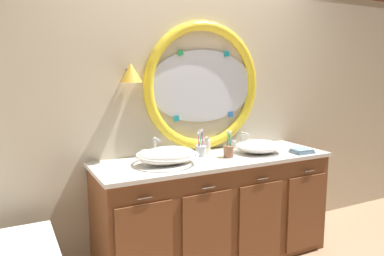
% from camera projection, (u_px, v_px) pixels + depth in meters
% --- Properties ---
extents(back_wall_assembly, '(6.40, 0.26, 2.60)m').
position_uv_depth(back_wall_assembly, '(189.00, 98.00, 3.17)').
color(back_wall_assembly, beige).
rests_on(back_wall_assembly, ground_plane).
extents(vanity_counter, '(1.92, 0.65, 0.86)m').
position_uv_depth(vanity_counter, '(214.00, 208.00, 3.03)').
color(vanity_counter, brown).
rests_on(vanity_counter, ground_plane).
extents(sink_basin_left, '(0.47, 0.47, 0.13)m').
position_uv_depth(sink_basin_left, '(167.00, 155.00, 2.74)').
color(sink_basin_left, white).
rests_on(sink_basin_left, vanity_counter).
extents(sink_basin_right, '(0.39, 0.39, 0.11)m').
position_uv_depth(sink_basin_right, '(259.00, 146.00, 3.12)').
color(sink_basin_right, white).
rests_on(sink_basin_right, vanity_counter).
extents(faucet_set_left, '(0.24, 0.13, 0.16)m').
position_uv_depth(faucet_set_left, '(155.00, 149.00, 2.96)').
color(faucet_set_left, silver).
rests_on(faucet_set_left, vanity_counter).
extents(faucet_set_right, '(0.22, 0.13, 0.14)m').
position_uv_depth(faucet_set_right, '(242.00, 141.00, 3.34)').
color(faucet_set_right, silver).
rests_on(faucet_set_right, vanity_counter).
extents(toothbrush_holder_left, '(0.09, 0.09, 0.22)m').
position_uv_depth(toothbrush_holder_left, '(201.00, 150.00, 2.99)').
color(toothbrush_holder_left, silver).
rests_on(toothbrush_holder_left, vanity_counter).
extents(toothbrush_holder_right, '(0.09, 0.09, 0.22)m').
position_uv_depth(toothbrush_holder_right, '(229.00, 151.00, 2.96)').
color(toothbrush_holder_right, '#996647').
rests_on(toothbrush_holder_right, vanity_counter).
extents(soap_dispenser, '(0.07, 0.07, 0.14)m').
position_uv_depth(soap_dispenser, '(207.00, 146.00, 3.09)').
color(soap_dispenser, '#EFE5C6').
rests_on(soap_dispenser, vanity_counter).
extents(folded_hand_towel, '(0.17, 0.14, 0.03)m').
position_uv_depth(folded_hand_towel, '(302.00, 151.00, 3.12)').
color(folded_hand_towel, '#7593A8').
rests_on(folded_hand_towel, vanity_counter).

